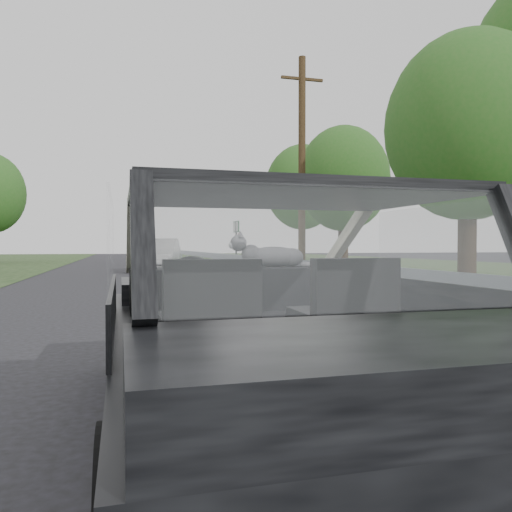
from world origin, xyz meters
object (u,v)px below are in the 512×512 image
highway_sign (236,244)px  utility_pole (302,167)px  cat (274,255)px  subject_car (266,317)px  other_car (159,255)px

highway_sign → utility_pole: utility_pole is taller
cat → utility_pole: (5.52, 14.19, 3.04)m
highway_sign → utility_pole: size_ratio=0.30×
subject_car → utility_pole: bearing=68.7°
other_car → utility_pole: bearing=-32.8°
cat → highway_sign: bearing=83.1°
cat → other_car: size_ratio=0.13×
other_car → subject_car: bearing=-81.6°
other_car → highway_sign: size_ratio=1.84×
other_car → utility_pole: utility_pole is taller
subject_car → other_car: other_car is taller
subject_car → other_car: size_ratio=0.89×
subject_car → highway_sign: size_ratio=1.63×
subject_car → cat: subject_car is taller
subject_car → cat: (0.25, 0.65, 0.36)m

